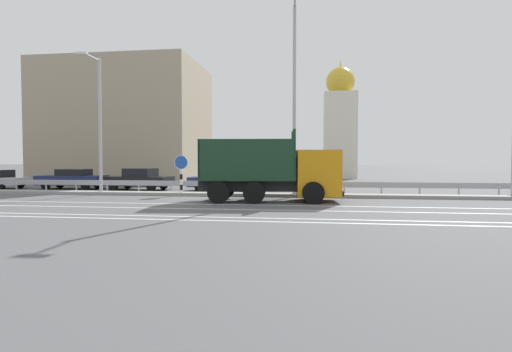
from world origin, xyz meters
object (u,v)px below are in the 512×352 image
Objects in this scene: parked_car_3 at (139,179)px; parked_car_2 at (73,179)px; parked_car_4 at (222,180)px; church_tower at (340,124)px; street_lamp_2 at (294,93)px; street_lamp_1 at (98,119)px; median_road_sign at (181,174)px; dump_truck at (287,175)px.

parked_car_2 is at bearing 91.42° from parked_car_3.
church_tower is (9.14, 20.66, 5.39)m from parked_car_4.
parked_car_2 is at bearing 165.30° from street_lamp_2.
street_lamp_1 is at bearing -61.27° from parked_car_4.
median_road_sign is 0.53× the size of parked_car_4.
parked_car_4 reaches higher than parked_car_2.
street_lamp_2 is (6.53, -0.27, 4.45)m from median_road_sign.
dump_truck reaches higher than parked_car_4.
church_tower is at bearing -46.82° from parked_car_2.
parked_car_2 is (-15.77, 4.14, -4.98)m from street_lamp_2.
street_lamp_1 is 1.83× the size of parked_car_4.
parked_car_4 is at bearing -93.98° from parked_car_2.
street_lamp_2 is (11.40, 0.07, 1.23)m from street_lamp_1.
median_road_sign is 10.04m from parked_car_2.
dump_truck is 4.96m from street_lamp_2.
church_tower reaches higher than street_lamp_1.
dump_truck is 12.12m from parked_car_3.
street_lamp_2 reaches higher than street_lamp_1.
street_lamp_1 is at bearing -179.67° from street_lamp_2.
street_lamp_2 reaches higher than median_road_sign.
parked_car_2 is 1.08× the size of parked_car_4.
church_tower is at bearing 165.27° from dump_truck.
dump_truck is 0.88× the size of street_lamp_1.
parked_car_3 is at bearing -95.23° from parked_car_2.
street_lamp_2 is at bearing 0.33° from street_lamp_1.
dump_truck is at bearing -21.94° from median_road_sign.
street_lamp_1 is 11.47m from street_lamp_2.
parked_car_3 is (-10.44, 6.14, -0.55)m from dump_truck.
dump_truck reaches higher than parked_car_2.
parked_car_3 is 5.76m from parked_car_4.
parked_car_4 is at bearing 31.06° from street_lamp_1.
street_lamp_2 reaches higher than parked_car_2.
street_lamp_2 reaches higher than parked_car_3.
parked_car_2 is at bearing -134.48° from church_tower.
street_lamp_1 reaches higher than dump_truck.
parked_car_2 is at bearing -93.97° from parked_car_4.
church_tower is at bearing -31.56° from parked_car_3.
street_lamp_1 is at bearing 174.20° from parked_car_3.
street_lamp_2 is 0.78× the size of church_tower.
median_road_sign is at bearing 3.91° from street_lamp_1.
parked_car_3 reaches higher than parked_car_2.
street_lamp_2 is at bearing 49.85° from parked_car_4.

